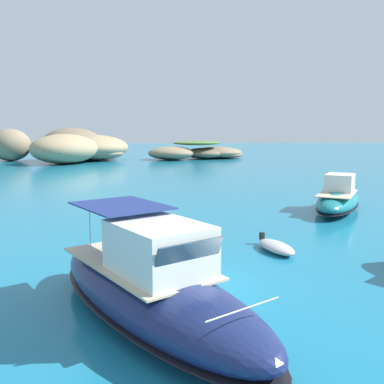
% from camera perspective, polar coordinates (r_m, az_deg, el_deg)
% --- Properties ---
extents(ground_plane, '(400.00, 400.00, 0.00)m').
position_cam_1_polar(ground_plane, '(15.54, 1.10, -12.40)').
color(ground_plane, '#197093').
extents(islet_large, '(29.18, 28.61, 6.35)m').
position_cam_1_polar(islet_large, '(83.78, -15.87, 5.92)').
color(islet_large, '#9E8966').
rests_on(islet_large, ground).
extents(islet_small, '(23.94, 19.51, 3.76)m').
position_cam_1_polar(islet_small, '(87.69, 1.41, 5.46)').
color(islet_small, '#84755B').
rests_on(islet_small, ground).
extents(motorboat_navy, '(8.23, 10.18, 3.20)m').
position_cam_1_polar(motorboat_navy, '(12.37, -5.61, -12.94)').
color(motorboat_navy, navy).
rests_on(motorboat_navy, ground).
extents(motorboat_teal, '(6.55, 8.87, 2.57)m').
position_cam_1_polar(motorboat_teal, '(30.81, 19.38, -0.89)').
color(motorboat_teal, '#19727A').
rests_on(motorboat_teal, ground).
extents(dinghy_tender, '(1.78, 2.87, 0.58)m').
position_cam_1_polar(dinghy_tender, '(19.76, 11.46, -7.36)').
color(dinghy_tender, '#B2B2B2').
rests_on(dinghy_tender, ground).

